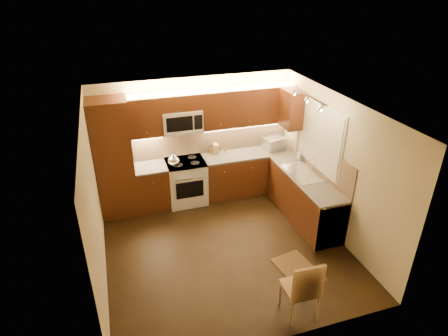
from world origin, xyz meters
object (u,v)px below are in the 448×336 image
object	(u,v)px
stove	(186,182)
soap_bottle	(300,154)
sink	(303,170)
knife_block	(216,149)
kettle	(173,159)
toaster_oven	(274,143)
dining_chair	(300,286)
microwave	(182,121)

from	to	relation	value
stove	soap_bottle	world-z (taller)	soap_bottle
soap_bottle	sink	bearing A→B (deg)	-128.78
sink	knife_block	xyz separation A→B (m)	(-1.31, 1.33, 0.03)
kettle	toaster_oven	size ratio (longest dim) A/B	0.58
dining_chair	stove	bearing A→B (deg)	105.57
stove	sink	distance (m)	2.35
sink	kettle	size ratio (longest dim) A/B	3.42
kettle	soap_bottle	size ratio (longest dim) A/B	1.30
stove	sink	world-z (taller)	sink
dining_chair	knife_block	bearing A→B (deg)	93.92
toaster_oven	knife_block	world-z (taller)	toaster_oven
toaster_oven	knife_block	bearing A→B (deg)	161.11
sink	dining_chair	world-z (taller)	sink
stove	kettle	xyz separation A→B (m)	(-0.24, -0.08, 0.59)
toaster_oven	knife_block	xyz separation A→B (m)	(-1.25, 0.14, -0.02)
stove	toaster_oven	distance (m)	2.02
sink	soap_bottle	distance (m)	0.63
sink	knife_block	size ratio (longest dim) A/B	3.93
knife_block	dining_chair	xyz separation A→B (m)	(0.12, -3.56, -0.52)
toaster_oven	dining_chair	world-z (taller)	toaster_oven
microwave	soap_bottle	distance (m)	2.45
toaster_oven	knife_block	distance (m)	1.26
dining_chair	kettle	bearing A→B (deg)	109.80
sink	soap_bottle	xyz separation A→B (m)	(0.24, 0.58, 0.02)
stove	kettle	distance (m)	0.64
stove	microwave	bearing A→B (deg)	90.00
sink	kettle	bearing A→B (deg)	154.96
microwave	sink	world-z (taller)	microwave
kettle	stove	bearing A→B (deg)	21.97
stove	toaster_oven	bearing A→B (deg)	1.69
sink	microwave	bearing A→B (deg)	147.79
kettle	soap_bottle	bearing A→B (deg)	-6.36
sink	toaster_oven	size ratio (longest dim) A/B	1.99
soap_bottle	dining_chair	xyz separation A→B (m)	(-1.43, -2.81, -0.50)
stove	dining_chair	bearing A→B (deg)	-76.36
knife_block	dining_chair	distance (m)	3.59
stove	soap_bottle	bearing A→B (deg)	-13.59
stove	microwave	distance (m)	1.27
stove	soap_bottle	size ratio (longest dim) A/B	4.78
stove	microwave	size ratio (longest dim) A/B	1.21
stove	dining_chair	size ratio (longest dim) A/B	0.93
soap_bottle	dining_chair	world-z (taller)	soap_bottle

